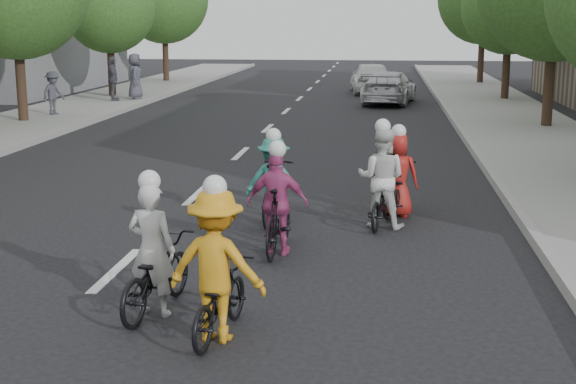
% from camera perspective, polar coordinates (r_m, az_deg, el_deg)
% --- Properties ---
extents(ground, '(120.00, 120.00, 0.00)m').
position_cam_1_polar(ground, '(11.47, -12.11, -5.45)').
color(ground, black).
rests_on(ground, ground).
extents(curb_left, '(0.18, 80.00, 0.18)m').
position_cam_1_polar(curb_left, '(22.76, -18.58, 3.11)').
color(curb_left, '#999993').
rests_on(curb_left, ground).
extents(sidewalk_right, '(4.00, 80.00, 0.15)m').
position_cam_1_polar(sidewalk_right, '(21.07, 18.59, 2.39)').
color(sidewalk_right, gray).
rests_on(sidewalk_right, ground).
extents(curb_right, '(0.18, 80.00, 0.18)m').
position_cam_1_polar(curb_right, '(20.75, 13.32, 2.60)').
color(curb_right, '#999993').
rests_on(curb_right, ground).
extents(tree_l_4, '(4.00, 4.00, 5.97)m').
position_cam_1_polar(tree_l_4, '(36.32, -12.64, 12.73)').
color(tree_l_4, black).
rests_on(tree_l_4, ground).
extents(tree_r_2, '(4.00, 4.00, 5.97)m').
position_cam_1_polar(tree_r_2, '(35.32, 15.48, 12.61)').
color(tree_r_2, black).
rests_on(tree_r_2, ground).
extents(cyclist_0, '(0.92, 1.61, 1.83)m').
position_cam_1_polar(cyclist_0, '(13.49, 6.65, 0.30)').
color(cyclist_0, black).
rests_on(cyclist_0, ground).
extents(cyclist_1, '(1.17, 1.62, 1.83)m').
position_cam_1_polar(cyclist_1, '(8.73, -5.05, -6.12)').
color(cyclist_1, black).
rests_on(cyclist_1, ground).
extents(cyclist_2, '(0.94, 1.75, 1.71)m').
position_cam_1_polar(cyclist_2, '(11.86, -0.71, -1.44)').
color(cyclist_2, black).
rests_on(cyclist_2, ground).
extents(cyclist_3, '(0.91, 1.81, 1.74)m').
position_cam_1_polar(cyclist_3, '(9.63, -9.49, -5.28)').
color(cyclist_3, black).
rests_on(cyclist_3, ground).
extents(cyclist_4, '(0.77, 1.78, 1.64)m').
position_cam_1_polar(cyclist_4, '(14.32, 7.77, 0.57)').
color(cyclist_4, black).
rests_on(cyclist_4, ground).
extents(cyclist_5, '(1.01, 1.84, 1.65)m').
position_cam_1_polar(cyclist_5, '(13.60, -1.00, 0.39)').
color(cyclist_5, black).
rests_on(cyclist_5, ground).
extents(follow_car_lead, '(2.53, 4.84, 1.34)m').
position_cam_1_polar(follow_car_lead, '(33.73, 7.20, 7.39)').
color(follow_car_lead, silver).
rests_on(follow_car_lead, ground).
extents(follow_car_trail, '(2.17, 4.55, 1.50)m').
position_cam_1_polar(follow_car_trail, '(38.41, 5.92, 8.11)').
color(follow_car_trail, white).
rests_on(follow_car_trail, ground).
extents(spectator_0, '(0.86, 1.11, 1.51)m').
position_cam_1_polar(spectator_0, '(29.44, -16.35, 6.78)').
color(spectator_0, '#454651').
rests_on(spectator_0, sidewalk_left).
extents(spectator_1, '(0.82, 1.13, 1.78)m').
position_cam_1_polar(spectator_1, '(33.92, -12.34, 7.86)').
color(spectator_1, '#51505D').
rests_on(spectator_1, sidewalk_left).
extents(spectator_2, '(0.79, 1.04, 1.90)m').
position_cam_1_polar(spectator_2, '(34.54, -10.83, 8.09)').
color(spectator_2, '#494A55').
rests_on(spectator_2, sidewalk_left).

